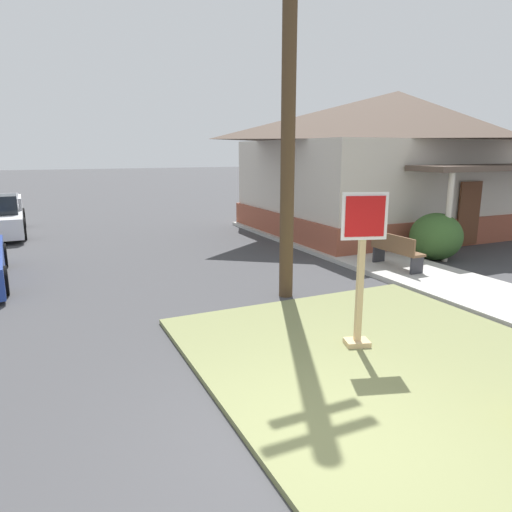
{
  "coord_description": "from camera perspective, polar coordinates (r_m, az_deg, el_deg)",
  "views": [
    {
      "loc": [
        -2.37,
        -3.46,
        2.97
      ],
      "look_at": [
        0.56,
        2.85,
        1.38
      ],
      "focal_mm": 32.34,
      "sensor_mm": 36.0,
      "label": 1
    }
  ],
  "objects": [
    {
      "name": "stop_sign",
      "position": [
        6.95,
        12.84,
        -2.27
      ],
      "size": [
        0.65,
        0.38,
        2.32
      ],
      "color": "tan",
      "rests_on": "grass_corner_patch"
    },
    {
      "name": "shrub_near_porch",
      "position": [
        13.72,
        21.37,
        2.26
      ],
      "size": [
        1.42,
        1.42,
        1.31
      ],
      "primitive_type": "ellipsoid",
      "color": "#375C29",
      "rests_on": "ground"
    },
    {
      "name": "manhole_cover",
      "position": [
        8.25,
        -4.25,
        -8.2
      ],
      "size": [
        0.7,
        0.7,
        0.02
      ],
      "primitive_type": "cylinder",
      "color": "black",
      "rests_on": "ground"
    },
    {
      "name": "corner_house",
      "position": [
        18.41,
        16.71,
        11.24
      ],
      "size": [
        10.39,
        8.72,
        5.1
      ],
      "color": "brown",
      "rests_on": "ground"
    },
    {
      "name": "sidewalk_strip",
      "position": [
        12.44,
        16.8,
        -1.22
      ],
      "size": [
        2.2,
        16.93,
        0.12
      ],
      "primitive_type": "cube",
      "color": "#B2AFA8",
      "rests_on": "ground"
    },
    {
      "name": "street_bench",
      "position": [
        11.93,
        16.88,
        0.78
      ],
      "size": [
        0.41,
        1.52,
        0.85
      ],
      "color": "brown",
      "rests_on": "sidewalk_strip"
    },
    {
      "name": "ground_plane",
      "position": [
        5.14,
        8.42,
        -22.59
      ],
      "size": [
        160.0,
        160.0,
        0.0
      ],
      "primitive_type": "plane",
      "color": "#3D3D3F"
    },
    {
      "name": "utility_pole",
      "position": [
        9.42,
        4.12,
        22.99
      ],
      "size": [
        1.38,
        0.28,
        8.92
      ],
      "color": "#4C3823",
      "rests_on": "ground"
    },
    {
      "name": "grass_corner_patch",
      "position": [
        7.03,
        16.16,
        -12.31
      ],
      "size": [
        5.25,
        5.84,
        0.08
      ],
      "primitive_type": "cube",
      "color": "olive",
      "rests_on": "ground"
    }
  ]
}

